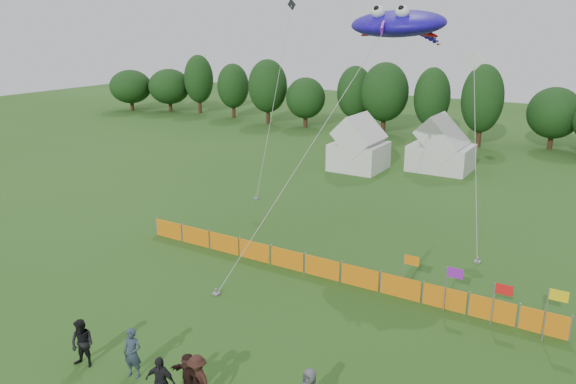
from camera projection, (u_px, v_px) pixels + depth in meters
The scene contains 14 objects.
ground at pixel (199, 374), 19.85m from camera, with size 160.00×160.00×0.00m, color #234C16.
treeline at pixel (512, 106), 54.47m from camera, with size 104.57×8.78×8.36m.
tent_left at pixel (359, 148), 47.06m from camera, with size 4.21×4.21×3.71m.
tent_right at pixel (441, 149), 46.78m from camera, with size 5.01×4.01×3.54m.
barrier_fence at pixel (322, 268), 27.28m from camera, with size 21.90×0.06×1.00m.
flag_row at pixel (499, 293), 22.71m from camera, with size 8.73×0.75×2.28m.
spectator_a at pixel (133, 353), 19.49m from camera, with size 0.67×0.44×1.84m, color #2A3747.
spectator_b at pixel (82, 344), 20.07m from camera, with size 0.89×0.69×1.83m, color black.
spectator_c at pixel (198, 380), 18.11m from camera, with size 1.13×0.65×1.75m, color black.
spectator_d at pixel (160, 382), 17.94m from camera, with size 1.06×0.44×1.81m, color black.
spectator_f at pixel (188, 376), 18.46m from camera, with size 1.47×0.47×1.59m, color black.
stingray_kite at pixel (401, 24), 31.11m from camera, with size 6.40×20.00×12.87m.
small_kite_white at pixel (475, 111), 31.73m from camera, with size 3.44×6.64×10.45m.
small_kite_dark at pixel (277, 86), 40.49m from camera, with size 1.44×6.47×13.63m.
Camera 1 is at (11.65, -12.95, 11.93)m, focal length 35.00 mm.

